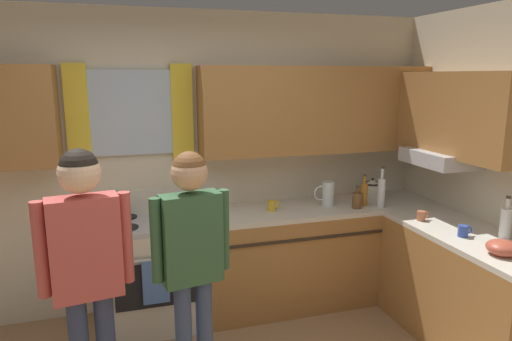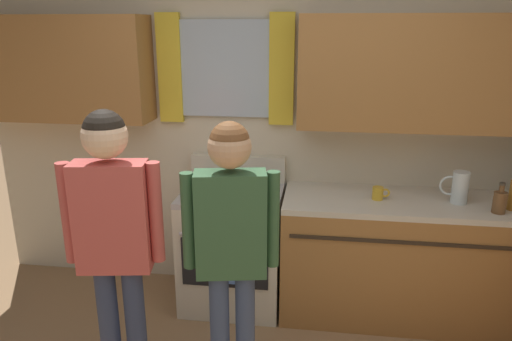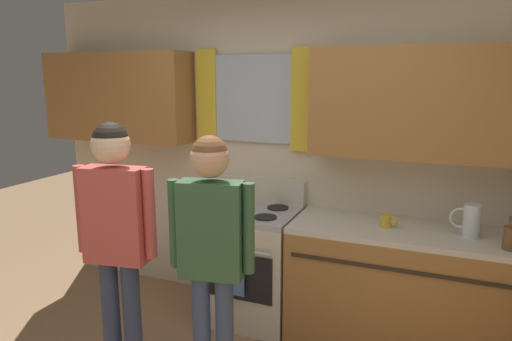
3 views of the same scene
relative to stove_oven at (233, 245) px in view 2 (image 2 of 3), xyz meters
The scene contains 8 objects.
back_wall_unit 1.11m from the stove_oven, 39.95° to the left, with size 4.60×0.42×2.60m.
kitchen_counter_run 1.83m from the stove_oven, 12.69° to the right, with size 2.19×2.03×0.90m.
stove_oven is the anchor object (origin of this frame).
bottle_squat_brown 1.86m from the stove_oven, ahead, with size 0.08×0.08×0.21m.
mug_mustard_yellow 1.14m from the stove_oven, ahead, with size 0.12×0.08×0.09m.
water_pitcher 1.66m from the stove_oven, ahead, with size 0.19×0.11×0.22m.
adult_left 1.30m from the stove_oven, 111.32° to the right, with size 0.51×0.23×1.68m.
adult_in_plaid 1.15m from the stove_oven, 79.58° to the right, with size 0.50×0.22×1.62m.
Camera 2 is at (0.35, -1.67, 2.06)m, focal length 33.36 mm.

